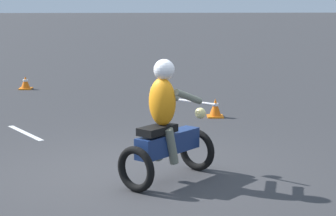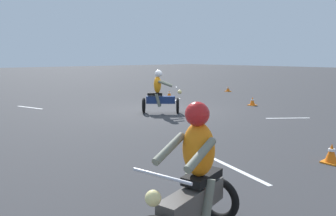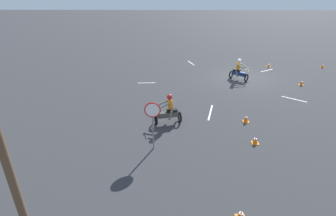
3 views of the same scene
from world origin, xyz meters
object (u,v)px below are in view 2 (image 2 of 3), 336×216
at_px(motorcycle_rider_foreground, 160,94).
at_px(traffic_cone_mid_center, 331,154).
at_px(traffic_cone_far_left, 252,101).
at_px(traffic_cone_far_right, 228,89).
at_px(motorcycle_rider_background, 194,183).
at_px(traffic_cone_mid_left, 169,94).

relative_size(motorcycle_rider_foreground, traffic_cone_mid_center, 4.05).
distance_m(traffic_cone_mid_center, traffic_cone_far_left, 8.01).
height_order(motorcycle_rider_foreground, traffic_cone_far_right, motorcycle_rider_foreground).
height_order(motorcycle_rider_foreground, motorcycle_rider_background, same).
distance_m(traffic_cone_mid_left, traffic_cone_far_left, 4.78).
height_order(traffic_cone_mid_left, traffic_cone_far_right, traffic_cone_mid_left).
relative_size(motorcycle_rider_foreground, motorcycle_rider_background, 1.00).
height_order(motorcycle_rider_background, traffic_cone_mid_left, motorcycle_rider_background).
distance_m(motorcycle_rider_background, traffic_cone_mid_left, 13.91).
bearing_deg(traffic_cone_far_left, traffic_cone_mid_center, 46.32).
xyz_separation_m(motorcycle_rider_foreground, traffic_cone_mid_center, (1.11, 6.91, -0.53)).
bearing_deg(motorcycle_rider_background, motorcycle_rider_foreground, -50.56).
distance_m(traffic_cone_mid_left, traffic_cone_far_right, 4.70).
bearing_deg(traffic_cone_far_left, traffic_cone_far_right, -130.46).
bearing_deg(motorcycle_rider_background, traffic_cone_far_left, -72.22).
relative_size(traffic_cone_mid_center, traffic_cone_far_right, 1.21).
relative_size(traffic_cone_mid_left, traffic_cone_far_right, 1.02).
bearing_deg(traffic_cone_far_left, motorcycle_rider_background, 31.73).
xyz_separation_m(motorcycle_rider_background, traffic_cone_mid_center, (-4.17, -0.21, -0.53)).
relative_size(motorcycle_rider_foreground, traffic_cone_far_left, 4.37).
bearing_deg(traffic_cone_far_right, traffic_cone_mid_left, -2.32).
bearing_deg(traffic_cone_far_right, motorcycle_rider_background, 37.80).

